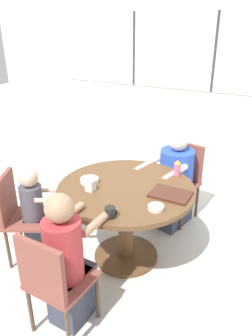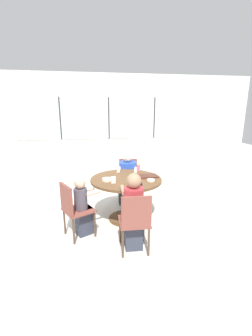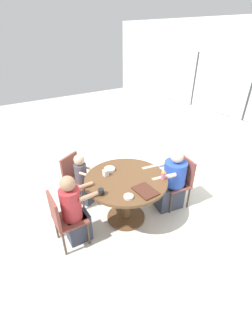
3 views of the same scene
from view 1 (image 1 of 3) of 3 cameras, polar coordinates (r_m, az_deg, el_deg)
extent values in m
plane|color=beige|center=(3.25, 0.00, -15.08)|extent=(16.00, 16.00, 0.00)
cube|color=silver|center=(5.22, 15.10, 16.36)|extent=(8.40, 0.06, 2.80)
cube|color=silver|center=(5.16, 15.27, 18.81)|extent=(5.20, 0.02, 1.11)
cube|color=#333333|center=(5.59, 1.41, 19.98)|extent=(0.04, 0.01, 1.11)
cube|color=#333333|center=(5.15, 15.25, 18.80)|extent=(0.04, 0.01, 1.11)
cylinder|color=brown|center=(2.84, 0.00, -3.67)|extent=(1.20, 1.20, 0.04)
cylinder|color=brown|center=(3.03, 0.00, -9.92)|extent=(0.14, 0.14, 0.71)
cylinder|color=brown|center=(3.24, 0.00, -14.88)|extent=(0.60, 0.60, 0.03)
cube|color=brown|center=(2.44, -11.01, -18.62)|extent=(0.42, 0.42, 0.03)
cube|color=brown|center=(2.20, -14.65, -16.96)|extent=(0.38, 0.05, 0.42)
cylinder|color=#4C3828|center=(2.77, -11.07, -18.54)|extent=(0.03, 0.03, 0.41)
cylinder|color=#4C3828|center=(2.61, -4.96, -21.39)|extent=(0.03, 0.03, 0.41)
cylinder|color=#4C3828|center=(2.60, -16.31, -22.62)|extent=(0.03, 0.03, 0.41)
cylinder|color=#4C3828|center=(2.43, -10.05, -26.15)|extent=(0.03, 0.03, 0.41)
cube|color=brown|center=(3.63, 8.90, -2.92)|extent=(0.48, 0.48, 0.03)
cube|color=brown|center=(3.67, 10.60, 1.17)|extent=(0.38, 0.12, 0.42)
cylinder|color=#4C3828|center=(3.53, 9.59, -7.81)|extent=(0.03, 0.03, 0.41)
cylinder|color=#4C3828|center=(3.68, 5.03, -6.08)|extent=(0.03, 0.03, 0.41)
cylinder|color=#4C3828|center=(3.79, 12.24, -5.62)|extent=(0.03, 0.03, 0.41)
cylinder|color=#4C3828|center=(3.93, 7.89, -4.10)|extent=(0.03, 0.03, 0.41)
cube|color=brown|center=(3.14, -16.44, -8.44)|extent=(0.54, 0.54, 0.03)
cube|color=brown|center=(3.08, -20.14, -4.78)|extent=(0.20, 0.36, 0.42)
cylinder|color=#4C3828|center=(3.34, -12.37, -10.10)|extent=(0.03, 0.03, 0.41)
cylinder|color=#4C3828|center=(3.08, -13.72, -13.67)|extent=(0.03, 0.03, 0.41)
cylinder|color=#4C3828|center=(3.44, -17.98, -9.79)|extent=(0.03, 0.03, 0.41)
cylinder|color=#4C3828|center=(3.18, -19.83, -13.19)|extent=(0.03, 0.03, 0.41)
cube|color=#333847|center=(2.63, -9.25, -20.72)|extent=(0.25, 0.33, 0.43)
cylinder|color=#B23338|center=(2.31, -10.84, -13.74)|extent=(0.26, 0.26, 0.45)
sphere|color=#A37A5B|center=(2.13, -11.52, -6.87)|extent=(0.20, 0.20, 0.20)
cylinder|color=#A37A5B|center=(2.45, -9.79, -7.90)|extent=(0.07, 0.29, 0.06)
cylinder|color=#A37A5B|center=(2.32, -5.18, -9.58)|extent=(0.07, 0.29, 0.06)
cube|color=#333847|center=(3.64, 7.78, -6.38)|extent=(0.40, 0.49, 0.43)
cylinder|color=#284CB7|center=(3.50, 8.79, -0.03)|extent=(0.36, 0.36, 0.41)
sphere|color=beige|center=(3.39, 9.11, 4.58)|extent=(0.19, 0.19, 0.19)
cylinder|color=beige|center=(3.15, 8.50, -0.89)|extent=(0.14, 0.40, 0.06)
cylinder|color=beige|center=(3.31, 3.79, 0.63)|extent=(0.14, 0.40, 0.06)
cube|color=#333847|center=(3.23, -14.63, -11.54)|extent=(0.29, 0.27, 0.43)
cylinder|color=#4C4751|center=(3.04, -16.10, -5.74)|extent=(0.20, 0.20, 0.32)
sphere|color=#DBB293|center=(2.92, -16.65, -1.57)|extent=(0.17, 0.17, 0.17)
cylinder|color=#DBB293|center=(3.03, -12.75, -3.82)|extent=(0.21, 0.13, 0.04)
cylinder|color=#DBB293|center=(2.88, -13.52, -5.50)|extent=(0.21, 0.13, 0.04)
cube|color=#472319|center=(2.72, 7.75, -4.53)|extent=(0.33, 0.23, 0.02)
cylinder|color=black|center=(2.41, -2.79, -7.68)|extent=(0.08, 0.08, 0.08)
torus|color=black|center=(2.39, -1.94, -7.92)|extent=(0.01, 0.06, 0.06)
cylinder|color=#CC668C|center=(3.06, 8.93, -0.22)|extent=(0.06, 0.06, 0.12)
cone|color=orange|center=(3.03, 9.02, 1.07)|extent=(0.07, 0.07, 0.03)
cube|color=silver|center=(2.77, -6.23, -3.08)|extent=(0.07, 0.07, 0.09)
cylinder|color=silver|center=(2.52, 5.24, -6.87)|extent=(0.12, 0.12, 0.03)
cylinder|color=silver|center=(2.91, -6.38, -2.18)|extent=(0.16, 0.16, 0.04)
camera|label=2|loc=(2.22, -96.55, -8.24)|focal=24.00mm
camera|label=3|loc=(1.34, 93.12, 22.08)|focal=24.00mm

